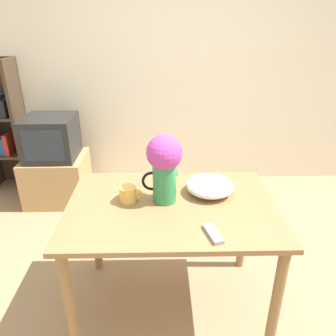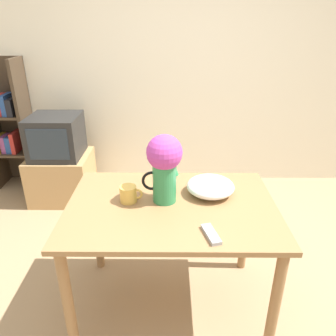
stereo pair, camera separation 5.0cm
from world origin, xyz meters
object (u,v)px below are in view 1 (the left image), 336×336
Objects in this scene: coffee_mug at (129,195)px; flower_vase at (164,163)px; white_bowl at (210,186)px; tv_set at (51,137)px.

flower_vase is at bearing 2.95° from coffee_mug.
white_bowl is at bearing 16.53° from flower_vase.
coffee_mug is at bearing -57.44° from tv_set.
white_bowl is at bearing 10.86° from coffee_mug.
flower_vase reaches higher than tv_set.
coffee_mug is 0.28× the size of tv_set.
coffee_mug is 0.51m from white_bowl.
flower_vase is at bearing -163.47° from white_bowl.
flower_vase reaches higher than coffee_mug.
coffee_mug is 0.47× the size of white_bowl.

